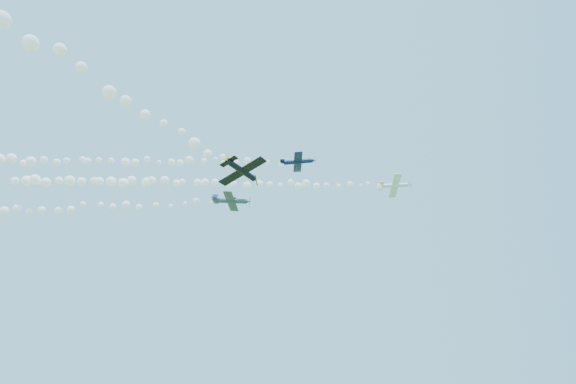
% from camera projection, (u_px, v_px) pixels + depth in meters
% --- Properties ---
extents(plane_white, '(6.47, 6.60, 2.32)m').
position_uv_depth(plane_white, '(395.00, 185.00, 92.13)').
color(plane_white, white).
extents(smoke_trail_white, '(68.11, 18.55, 2.78)m').
position_uv_depth(smoke_trail_white, '(201.00, 183.00, 90.42)').
color(smoke_trail_white, white).
extents(plane_navy, '(6.77, 7.19, 1.92)m').
position_uv_depth(plane_navy, '(298.00, 162.00, 86.66)').
color(plane_navy, '#0E183E').
extents(smoke_trail_navy, '(72.55, 17.58, 2.68)m').
position_uv_depth(smoke_trail_navy, '(79.00, 161.00, 85.94)').
color(smoke_trail_navy, white).
extents(plane_grey, '(7.12, 7.53, 2.66)m').
position_uv_depth(plane_grey, '(231.00, 201.00, 85.67)').
color(plane_grey, '#36404F').
extents(smoke_trail_grey, '(69.94, 10.27, 3.21)m').
position_uv_depth(smoke_trail_grey, '(30.00, 209.00, 88.27)').
color(smoke_trail_grey, white).
extents(plane_black, '(6.22, 5.98, 2.12)m').
position_uv_depth(plane_black, '(242.00, 171.00, 56.95)').
color(plane_black, black).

